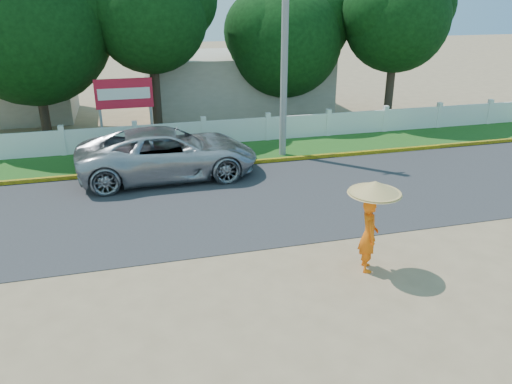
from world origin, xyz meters
TOP-DOWN VIEW (x-y plane):
  - ground at (0.00, 0.00)m, footprint 120.00×120.00m
  - road at (0.00, 4.50)m, footprint 60.00×7.00m
  - grass_verge at (0.00, 9.75)m, footprint 60.00×3.50m
  - curb at (0.00, 8.05)m, footprint 40.00×0.18m
  - fence at (0.00, 11.20)m, footprint 40.00×0.10m
  - building_near at (3.00, 18.00)m, footprint 10.00×6.00m
  - utility_pole at (2.99, 8.90)m, footprint 0.28×0.28m
  - vehicle at (-1.92, 7.47)m, footprint 6.66×3.18m
  - monk_with_parasol at (2.20, -0.59)m, footprint 1.30×1.30m
  - billboard at (-3.31, 12.30)m, footprint 2.50×0.13m
  - tree_row at (-1.78, 14.24)m, footprint 29.43×7.36m

SIDE VIEW (x-z plane):
  - ground at x=0.00m, z-range 0.00..0.00m
  - road at x=0.00m, z-range 0.00..0.02m
  - grass_verge at x=0.00m, z-range 0.00..0.03m
  - curb at x=0.00m, z-range 0.00..0.16m
  - fence at x=0.00m, z-range 0.00..1.10m
  - vehicle at x=-1.92m, z-range 0.00..1.83m
  - monk_with_parasol at x=2.20m, z-range 0.36..2.72m
  - building_near at x=3.00m, z-range 0.00..3.20m
  - billboard at x=-3.31m, z-range 0.67..3.62m
  - utility_pole at x=2.99m, z-range 0.00..8.64m
  - tree_row at x=-1.78m, z-range 0.55..9.24m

